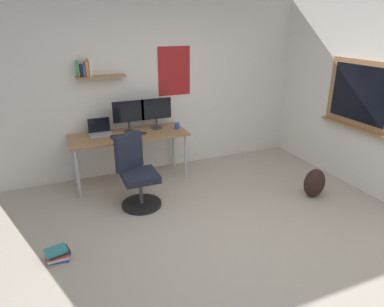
{
  "coord_description": "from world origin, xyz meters",
  "views": [
    {
      "loc": [
        -1.6,
        -2.75,
        2.32
      ],
      "look_at": [
        -0.13,
        0.72,
        0.85
      ],
      "focal_mm": 32.6,
      "sensor_mm": 36.0,
      "label": 1
    }
  ],
  "objects_px": {
    "monitor_primary": "(129,114)",
    "book_stack_on_floor": "(58,254)",
    "desk": "(129,138)",
    "backpack": "(314,183)",
    "monitor_secondary": "(156,111)",
    "coffee_mug": "(177,126)",
    "office_chair": "(137,176)",
    "laptop": "(100,131)",
    "computer_mouse": "(143,133)",
    "keyboard": "(124,136)"
  },
  "relations": [
    {
      "from": "desk",
      "to": "coffee_mug",
      "type": "height_order",
      "value": "coffee_mug"
    },
    {
      "from": "desk",
      "to": "backpack",
      "type": "relative_size",
      "value": 4.14
    },
    {
      "from": "monitor_primary",
      "to": "coffee_mug",
      "type": "distance_m",
      "value": 0.75
    },
    {
      "from": "desk",
      "to": "backpack",
      "type": "bearing_deg",
      "value": -34.06
    },
    {
      "from": "book_stack_on_floor",
      "to": "monitor_secondary",
      "type": "bearing_deg",
      "value": 45.8
    },
    {
      "from": "laptop",
      "to": "backpack",
      "type": "relative_size",
      "value": 0.76
    },
    {
      "from": "office_chair",
      "to": "keyboard",
      "type": "xyz_separation_m",
      "value": [
        0.01,
        0.67,
        0.35
      ]
    },
    {
      "from": "monitor_primary",
      "to": "coffee_mug",
      "type": "bearing_deg",
      "value": -11.06
    },
    {
      "from": "monitor_primary",
      "to": "computer_mouse",
      "type": "distance_m",
      "value": 0.35
    },
    {
      "from": "desk",
      "to": "keyboard",
      "type": "relative_size",
      "value": 4.56
    },
    {
      "from": "keyboard",
      "to": "backpack",
      "type": "distance_m",
      "value": 2.74
    },
    {
      "from": "monitor_secondary",
      "to": "laptop",
      "type": "bearing_deg",
      "value": 176.73
    },
    {
      "from": "monitor_primary",
      "to": "coffee_mug",
      "type": "relative_size",
      "value": 5.04
    },
    {
      "from": "book_stack_on_floor",
      "to": "office_chair",
      "type": "bearing_deg",
      "value": 37.23
    },
    {
      "from": "desk",
      "to": "office_chair",
      "type": "bearing_deg",
      "value": -96.87
    },
    {
      "from": "laptop",
      "to": "computer_mouse",
      "type": "height_order",
      "value": "laptop"
    },
    {
      "from": "computer_mouse",
      "to": "backpack",
      "type": "xyz_separation_m",
      "value": [
        2.0,
        -1.4,
        -0.56
      ]
    },
    {
      "from": "desk",
      "to": "office_chair",
      "type": "height_order",
      "value": "office_chair"
    },
    {
      "from": "keyboard",
      "to": "coffee_mug",
      "type": "height_order",
      "value": "coffee_mug"
    },
    {
      "from": "computer_mouse",
      "to": "desk",
      "type": "bearing_deg",
      "value": 157.38
    },
    {
      "from": "desk",
      "to": "coffee_mug",
      "type": "relative_size",
      "value": 18.33
    },
    {
      "from": "office_chair",
      "to": "keyboard",
      "type": "distance_m",
      "value": 0.75
    },
    {
      "from": "keyboard",
      "to": "computer_mouse",
      "type": "relative_size",
      "value": 3.56
    },
    {
      "from": "office_chair",
      "to": "keyboard",
      "type": "bearing_deg",
      "value": 89.5
    },
    {
      "from": "monitor_primary",
      "to": "backpack",
      "type": "xyz_separation_m",
      "value": [
        2.16,
        -1.59,
        -0.81
      ]
    },
    {
      "from": "office_chair",
      "to": "book_stack_on_floor",
      "type": "xyz_separation_m",
      "value": [
        -1.06,
        -0.8,
        -0.34
      ]
    },
    {
      "from": "backpack",
      "to": "coffee_mug",
      "type": "bearing_deg",
      "value": 135.01
    },
    {
      "from": "office_chair",
      "to": "monitor_primary",
      "type": "relative_size",
      "value": 2.05
    },
    {
      "from": "laptop",
      "to": "monitor_secondary",
      "type": "height_order",
      "value": "monitor_secondary"
    },
    {
      "from": "office_chair",
      "to": "backpack",
      "type": "distance_m",
      "value": 2.41
    },
    {
      "from": "computer_mouse",
      "to": "coffee_mug",
      "type": "height_order",
      "value": "coffee_mug"
    },
    {
      "from": "monitor_primary",
      "to": "book_stack_on_floor",
      "type": "xyz_separation_m",
      "value": [
        -1.19,
        -1.66,
        -0.94
      ]
    },
    {
      "from": "backpack",
      "to": "book_stack_on_floor",
      "type": "relative_size",
      "value": 1.57
    },
    {
      "from": "keyboard",
      "to": "computer_mouse",
      "type": "xyz_separation_m",
      "value": [
        0.28,
        0.0,
        0.01
      ]
    },
    {
      "from": "monitor_secondary",
      "to": "computer_mouse",
      "type": "distance_m",
      "value": 0.41
    },
    {
      "from": "desk",
      "to": "office_chair",
      "type": "xyz_separation_m",
      "value": [
        -0.09,
        -0.75,
        -0.27
      ]
    },
    {
      "from": "office_chair",
      "to": "coffee_mug",
      "type": "distance_m",
      "value": 1.16
    },
    {
      "from": "keyboard",
      "to": "backpack",
      "type": "xyz_separation_m",
      "value": [
        2.28,
        -1.4,
        -0.55
      ]
    },
    {
      "from": "coffee_mug",
      "to": "book_stack_on_floor",
      "type": "distance_m",
      "value": 2.53
    },
    {
      "from": "desk",
      "to": "office_chair",
      "type": "relative_size",
      "value": 1.78
    },
    {
      "from": "monitor_secondary",
      "to": "keyboard",
      "type": "bearing_deg",
      "value": -161.16
    },
    {
      "from": "laptop",
      "to": "keyboard",
      "type": "bearing_deg",
      "value": -38.56
    },
    {
      "from": "office_chair",
      "to": "monitor_secondary",
      "type": "relative_size",
      "value": 2.05
    },
    {
      "from": "desk",
      "to": "laptop",
      "type": "xyz_separation_m",
      "value": [
        -0.38,
        0.15,
        0.12
      ]
    },
    {
      "from": "laptop",
      "to": "backpack",
      "type": "bearing_deg",
      "value": -32.46
    },
    {
      "from": "laptop",
      "to": "coffee_mug",
      "type": "distance_m",
      "value": 1.14
    },
    {
      "from": "monitor_secondary",
      "to": "book_stack_on_floor",
      "type": "bearing_deg",
      "value": -134.2
    },
    {
      "from": "monitor_secondary",
      "to": "coffee_mug",
      "type": "height_order",
      "value": "monitor_secondary"
    },
    {
      "from": "laptop",
      "to": "keyboard",
      "type": "xyz_separation_m",
      "value": [
        0.3,
        -0.24,
        -0.04
      ]
    },
    {
      "from": "laptop",
      "to": "monitor_secondary",
      "type": "relative_size",
      "value": 0.67
    }
  ]
}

